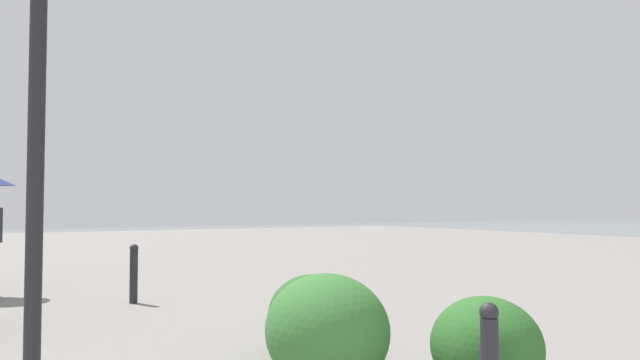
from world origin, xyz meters
name	(u,v)px	position (x,y,z in m)	size (l,w,h in m)	color
lamppost	(37,73)	(4.59, 1.36, 2.61)	(0.98, 0.28, 3.90)	#232328
bollard_mid	(134,272)	(8.30, -0.46, 0.46)	(0.13, 0.13, 0.89)	#232328
shrub_low	(486,346)	(2.27, -1.56, 0.38)	(0.90, 0.81, 0.77)	#2D6628
shrub_round	(312,316)	(4.04, -1.06, 0.40)	(0.94, 0.85, 0.80)	#2D6628
shrub_wide	(327,331)	(3.08, -0.62, 0.46)	(1.09, 0.98, 0.92)	#387533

